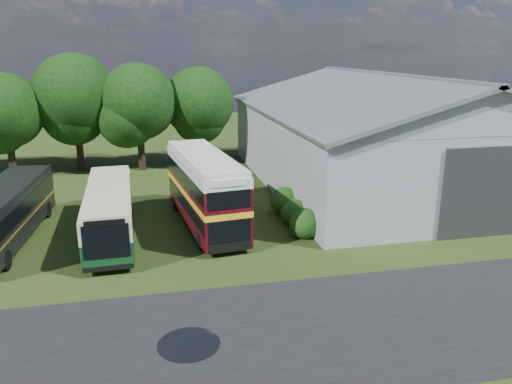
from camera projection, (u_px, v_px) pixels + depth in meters
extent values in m
plane|color=#1F3310|center=(219.00, 299.00, 20.47)|extent=(120.00, 120.00, 0.00)
cube|color=black|center=(312.00, 330.00, 18.28)|extent=(60.00, 8.00, 0.02)
cylinder|color=black|center=(189.00, 345.00, 17.35)|extent=(2.20, 2.20, 0.01)
cube|color=gray|center=(383.00, 146.00, 37.82)|extent=(18.00, 24.00, 5.50)
cube|color=#2D3033|center=(486.00, 193.00, 26.57)|extent=(5.20, 0.18, 5.00)
cylinder|color=black|center=(12.00, 158.00, 39.38)|extent=(0.56, 0.56, 3.06)
sphere|color=black|center=(5.00, 111.00, 38.33)|extent=(5.78, 5.78, 5.78)
cylinder|color=black|center=(80.00, 149.00, 41.56)|extent=(0.56, 0.56, 3.60)
sphere|color=black|center=(75.00, 96.00, 40.33)|extent=(6.80, 6.80, 6.80)
cylinder|color=black|center=(141.00, 151.00, 41.70)|extent=(0.56, 0.56, 3.31)
sphere|color=black|center=(138.00, 102.00, 40.57)|extent=(6.26, 6.26, 6.26)
cylinder|color=black|center=(200.00, 147.00, 43.51)|extent=(0.56, 0.56, 3.17)
sphere|color=black|center=(199.00, 102.00, 42.43)|extent=(5.98, 5.98, 5.98)
sphere|color=#194714|center=(304.00, 237.00, 27.26)|extent=(1.70, 1.70, 1.70)
sphere|color=#194714|center=(294.00, 224.00, 29.14)|extent=(1.60, 1.60, 1.60)
sphere|color=#194714|center=(285.00, 214.00, 31.01)|extent=(1.80, 1.80, 1.80)
cube|color=#0F3818|center=(110.00, 210.00, 26.81)|extent=(2.67, 10.27, 2.54)
cube|color=#40090E|center=(205.00, 188.00, 28.37)|extent=(3.68, 10.02, 3.92)
cube|color=black|center=(5.00, 212.00, 26.20)|extent=(3.27, 10.81, 2.65)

